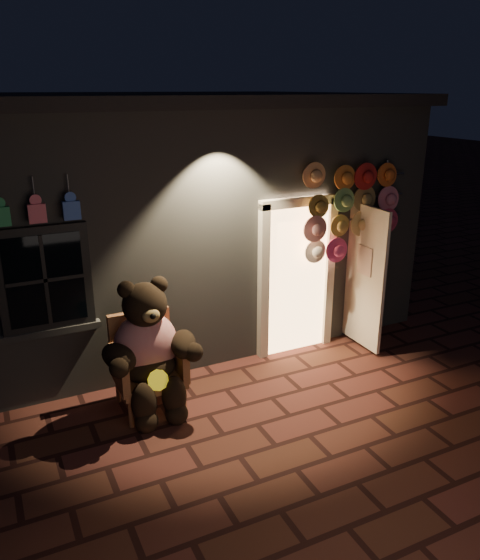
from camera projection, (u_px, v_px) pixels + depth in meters
ground at (257, 425)px, 6.06m from camera, size 60.00×60.00×0.00m
shop_building at (145, 205)px, 8.87m from camera, size 7.30×5.95×3.51m
wicker_armchair at (146, 362)px, 6.29m from camera, size 0.76×0.69×1.10m
teddy_bear at (149, 349)px, 6.09m from camera, size 1.17×0.90×1.61m
hat_rack at (350, 209)px, 7.32m from camera, size 1.66×0.22×2.62m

